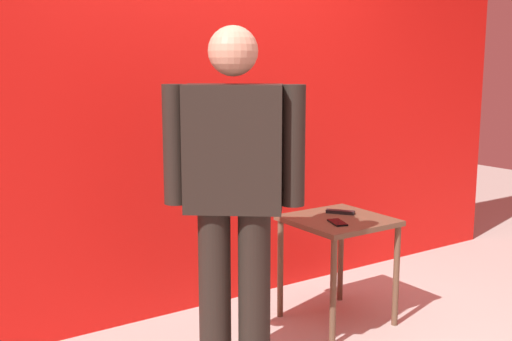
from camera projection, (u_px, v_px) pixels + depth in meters
The scene contains 5 objects.
back_wall_red at pixel (217, 67), 3.87m from camera, with size 5.07×0.12×2.99m, color red.
standing_person at pixel (234, 187), 2.95m from camera, with size 0.59×0.50×1.69m.
side_table at pixel (338, 234), 3.67m from camera, with size 0.54×0.54×0.63m.
cell_phone at pixel (337, 222), 3.53m from camera, with size 0.07×0.14×0.01m, color black.
tv_remote at pixel (340, 212), 3.75m from camera, with size 0.04×0.17×0.02m, color black.
Camera 1 is at (-2.00, -2.18, 1.53)m, focal length 44.08 mm.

